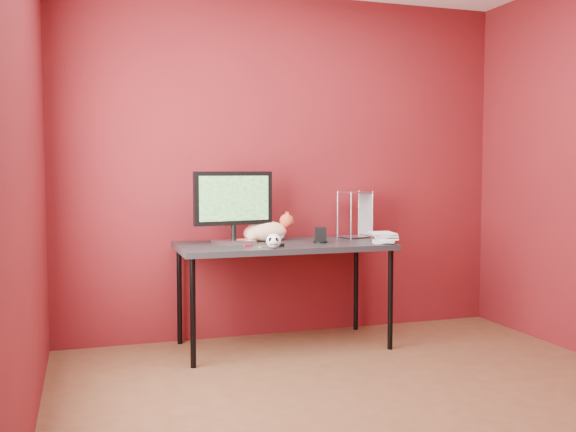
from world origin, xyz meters
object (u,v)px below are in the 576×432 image
object	(u,v)px
desk	(283,250)
cat	(266,231)
monitor	(234,203)
skull_mug	(274,241)
speaker	(321,236)
book_stack	(374,183)

from	to	relation	value
desk	cat	size ratio (longest dim) A/B	3.22
monitor	skull_mug	distance (m)	0.48
skull_mug	speaker	world-z (taller)	speaker
desk	skull_mug	world-z (taller)	skull_mug
skull_mug	book_stack	size ratio (longest dim) A/B	0.12
monitor	speaker	xyz separation A→B (m)	(0.60, -0.16, -0.23)
cat	skull_mug	xyz separation A→B (m)	(-0.07, -0.45, -0.03)
desk	speaker	world-z (taller)	speaker
monitor	cat	xyz separation A→B (m)	(0.26, 0.07, -0.21)
monitor	skull_mug	size ratio (longest dim) A/B	5.54
skull_mug	speaker	distance (m)	0.47
cat	book_stack	size ratio (longest dim) A/B	0.55
desk	skull_mug	bearing A→B (deg)	-118.65
cat	speaker	distance (m)	0.41
desk	cat	xyz separation A→B (m)	(-0.08, 0.16, 0.13)
skull_mug	book_stack	world-z (taller)	book_stack
cat	skull_mug	size ratio (longest dim) A/B	4.40
speaker	book_stack	distance (m)	0.53
monitor	skull_mug	bearing A→B (deg)	-73.76
cat	monitor	bearing A→B (deg)	-162.26
monitor	cat	bearing A→B (deg)	4.82
cat	skull_mug	world-z (taller)	cat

